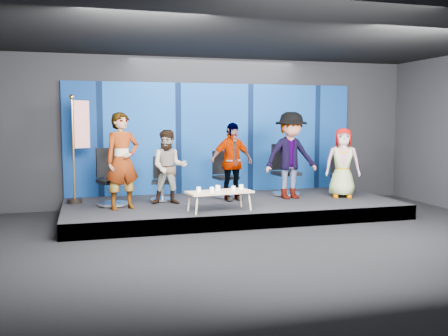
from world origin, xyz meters
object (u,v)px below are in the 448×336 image
Objects in this scene: chair_d at (285,178)px; mug_b at (212,190)px; chair_e at (340,181)px; mug_c at (218,188)px; panelist_b at (169,167)px; mug_d at (233,188)px; mug_e at (241,187)px; panelist_e at (343,163)px; coffee_table at (220,193)px; mug_a at (199,189)px; chair_c at (225,182)px; flag_stand at (78,146)px; chair_a at (112,187)px; panelist_d at (291,155)px; panelist_a at (122,161)px; panelist_c at (232,162)px; chair_b at (162,186)px.

mug_b is (-2.17, -1.65, 0.04)m from chair_d.
mug_c is at bearing -136.53° from chair_e.
mug_c is (-2.00, -1.47, 0.05)m from chair_d.
mug_d is (1.07, -1.07, -0.34)m from panelist_b.
mug_e is (-2.82, -1.22, 0.11)m from chair_e.
mug_d and mug_e have the same top height.
panelist_e is 3.45m from mug_b.
panelist_b is at bearing 128.17° from coffee_table.
mug_a is 0.26m from mug_b.
coffee_table is (-0.56, -1.63, 0.01)m from chair_c.
mug_c is (-0.58, -1.57, 0.09)m from chair_c.
mug_b is 0.25m from mug_c.
chair_d is at bearing 171.87° from panelist_e.
chair_a is at bearing -70.26° from flag_stand.
panelist_b is 1.55m from mug_d.
chair_e is at bearing -16.73° from chair_a.
panelist_a is at bearing 179.74° from panelist_d.
panelist_d is 20.17× the size of mug_d.
panelist_c is 2.54m from panelist_e.
mug_d is at bearing -21.49° from mug_c.
chair_d reaches higher than coffee_table.
chair_c is 1.60m from panelist_d.
chair_b is 0.50× the size of panelist_d.
panelist_e is 14.91× the size of mug_c.
panelist_c reaches higher than coffee_table.
chair_e is at bearing 22.78° from mug_b.
panelist_d is at bearing -39.23° from flag_stand.
flag_stand reaches higher than panelist_d.
panelist_a is 1.37m from chair_b.
mug_e is at bearing 12.97° from coffee_table.
flag_stand reaches higher than chair_d.
chair_c is at bearing -32.00° from flag_stand.
flag_stand is (-2.58, 1.64, 0.76)m from mug_c.
panelist_a is 18.84× the size of mug_b.
flag_stand reaches higher than chair_b.
panelist_d is 1.56m from chair_e.
panelist_e is at bearing -35.90° from chair_d.
chair_e is 5.96m from flag_stand.
mug_e is (-0.09, -1.52, 0.09)m from chair_c.
chair_d reaches higher than mug_d.
mug_a is 0.40m from mug_c.
chair_e is 9.21× the size of mug_c.
panelist_a reaches higher than chair_b.
mug_c is at bearing 9.78° from mug_a.
panelist_a is 1.45× the size of coffee_table.
mug_c reaches higher than mug_e.
chair_e is at bearing 21.01° from mug_c.
chair_b is at bearing -160.06° from chair_e.
panelist_a is 0.84× the size of flag_stand.
mug_d is 1.01× the size of mug_e.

